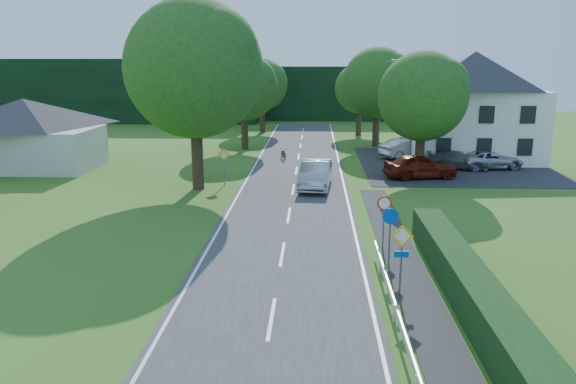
# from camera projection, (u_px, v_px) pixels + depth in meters

# --- Properties ---
(road) EXTENTS (7.00, 80.00, 0.04)m
(road) POSITION_uv_depth(u_px,v_px,m) (290.00, 206.00, 31.33)
(road) COLOR #313133
(road) RESTS_ON ground
(parking_pad) EXTENTS (14.00, 16.00, 0.04)m
(parking_pad) POSITION_uv_depth(u_px,v_px,m) (452.00, 165.00, 43.41)
(parking_pad) COLOR #242326
(parking_pad) RESTS_ON ground
(line_edge_left) EXTENTS (0.12, 80.00, 0.01)m
(line_edge_left) POSITION_uv_depth(u_px,v_px,m) (233.00, 205.00, 31.47)
(line_edge_left) COLOR white
(line_edge_left) RESTS_ON road
(line_edge_right) EXTENTS (0.12, 80.00, 0.01)m
(line_edge_right) POSITION_uv_depth(u_px,v_px,m) (349.00, 206.00, 31.17)
(line_edge_right) COLOR white
(line_edge_right) RESTS_ON road
(line_centre) EXTENTS (0.12, 80.00, 0.01)m
(line_centre) POSITION_uv_depth(u_px,v_px,m) (290.00, 205.00, 31.32)
(line_centre) COLOR white
(line_centre) RESTS_ON road
(tree_main) EXTENTS (9.40, 9.40, 11.64)m
(tree_main) POSITION_uv_depth(u_px,v_px,m) (195.00, 96.00, 34.14)
(tree_main) COLOR #244715
(tree_main) RESTS_ON ground
(tree_left_far) EXTENTS (7.00, 7.00, 8.58)m
(tree_left_far) POSITION_uv_depth(u_px,v_px,m) (244.00, 102.00, 50.00)
(tree_left_far) COLOR #244715
(tree_left_far) RESTS_ON ground
(tree_right_far) EXTENTS (7.40, 7.40, 9.09)m
(tree_right_far) POSITION_uv_depth(u_px,v_px,m) (377.00, 98.00, 51.33)
(tree_right_far) COLOR #244715
(tree_right_far) RESTS_ON ground
(tree_left_back) EXTENTS (6.60, 6.60, 8.07)m
(tree_left_back) POSITION_uv_depth(u_px,v_px,m) (262.00, 96.00, 61.69)
(tree_left_back) COLOR #244715
(tree_left_back) RESTS_ON ground
(tree_right_back) EXTENTS (6.20, 6.20, 7.56)m
(tree_right_back) POSITION_uv_depth(u_px,v_px,m) (359.00, 100.00, 59.33)
(tree_right_back) COLOR #244715
(tree_right_back) RESTS_ON ground
(tree_right_mid) EXTENTS (7.00, 7.00, 8.58)m
(tree_right_mid) POSITION_uv_depth(u_px,v_px,m) (422.00, 116.00, 37.72)
(tree_right_mid) COLOR #244715
(tree_right_mid) RESTS_ON ground
(treeline_left) EXTENTS (44.00, 6.00, 8.00)m
(treeline_left) POSITION_uv_depth(u_px,v_px,m) (88.00, 90.00, 72.49)
(treeline_left) COLOR black
(treeline_left) RESTS_ON ground
(treeline_right) EXTENTS (30.00, 5.00, 7.00)m
(treeline_right) POSITION_uv_depth(u_px,v_px,m) (365.00, 93.00, 74.85)
(treeline_right) COLOR black
(treeline_right) RESTS_ON ground
(bungalow_left) EXTENTS (11.00, 6.50, 5.20)m
(bungalow_left) POSITION_uv_depth(u_px,v_px,m) (26.00, 133.00, 41.34)
(bungalow_left) COLOR #AEAFAA
(bungalow_left) RESTS_ON ground
(house_white) EXTENTS (10.60, 8.40, 8.60)m
(house_white) POSITION_uv_depth(u_px,v_px,m) (472.00, 105.00, 45.21)
(house_white) COLOR white
(house_white) RESTS_ON ground
(streetlight) EXTENTS (2.03, 0.18, 8.00)m
(streetlight) POSITION_uv_depth(u_px,v_px,m) (410.00, 110.00, 39.64)
(streetlight) COLOR slate
(streetlight) RESTS_ON ground
(sign_priority_right) EXTENTS (0.78, 0.09, 2.59)m
(sign_priority_right) POSITION_uv_depth(u_px,v_px,m) (402.00, 247.00, 19.04)
(sign_priority_right) COLOR slate
(sign_priority_right) RESTS_ON ground
(sign_roundabout) EXTENTS (0.64, 0.08, 2.37)m
(sign_roundabout) POSITION_uv_depth(u_px,v_px,m) (390.00, 225.00, 21.98)
(sign_roundabout) COLOR slate
(sign_roundabout) RESTS_ON ground
(sign_speed_limit) EXTENTS (0.64, 0.11, 2.37)m
(sign_speed_limit) POSITION_uv_depth(u_px,v_px,m) (384.00, 210.00, 23.90)
(sign_speed_limit) COLOR slate
(sign_speed_limit) RESTS_ON ground
(sign_priority_left) EXTENTS (0.78, 0.09, 2.44)m
(sign_priority_left) POSITION_uv_depth(u_px,v_px,m) (224.00, 160.00, 35.98)
(sign_priority_left) COLOR slate
(sign_priority_left) RESTS_ON ground
(moving_car) EXTENTS (2.26, 5.36, 1.72)m
(moving_car) POSITION_uv_depth(u_px,v_px,m) (316.00, 175.00, 35.39)
(moving_car) COLOR #B1B0B5
(moving_car) RESTS_ON road
(motorcycle) EXTENTS (1.05, 1.97, 0.99)m
(motorcycle) POSITION_uv_depth(u_px,v_px,m) (284.00, 153.00, 45.70)
(motorcycle) COLOR black
(motorcycle) RESTS_ON road
(parked_car_red) EXTENTS (5.19, 2.83, 1.67)m
(parked_car_red) POSITION_uv_depth(u_px,v_px,m) (420.00, 166.00, 38.30)
(parked_car_red) COLOR #63170B
(parked_car_red) RESTS_ON parking_pad
(parked_car_silver_a) EXTENTS (5.09, 3.73, 1.60)m
(parked_car_silver_a) POSITION_uv_depth(u_px,v_px,m) (408.00, 148.00, 46.10)
(parked_car_silver_a) COLOR #A7A6AB
(parked_car_silver_a) RESTS_ON parking_pad
(parked_car_grey) EXTENTS (4.77, 2.71, 1.30)m
(parked_car_grey) POSITION_uv_depth(u_px,v_px,m) (458.00, 160.00, 41.58)
(parked_car_grey) COLOR #56575C
(parked_car_grey) RESTS_ON parking_pad
(parked_car_silver_b) EXTENTS (5.08, 3.03, 1.32)m
(parked_car_silver_b) POSITION_uv_depth(u_px,v_px,m) (490.00, 160.00, 41.67)
(parked_car_silver_b) COLOR #BAB8C0
(parked_car_silver_b) RESTS_ON parking_pad
(parasol) EXTENTS (2.20, 2.23, 1.69)m
(parasol) POSITION_uv_depth(u_px,v_px,m) (455.00, 150.00, 45.12)
(parasol) COLOR #B50E2D
(parasol) RESTS_ON parking_pad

